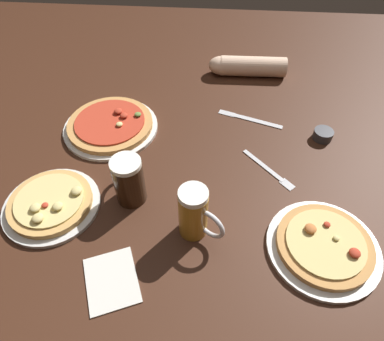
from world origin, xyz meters
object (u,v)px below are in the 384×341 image
at_px(beer_mug_amber, 195,213).
at_px(ramekin_sauce, 323,135).
at_px(diner_arm, 245,66).
at_px(beer_mug_dark, 129,180).
at_px(napkin_folded, 112,280).
at_px(pizza_plate_far, 111,125).
at_px(pizza_plate_near, 51,203).
at_px(knife_right, 250,119).
at_px(pizza_plate_side, 324,246).
at_px(fork_left, 269,170).

distance_m(beer_mug_amber, ramekin_sauce, 0.57).
relative_size(ramekin_sauce, diner_arm, 0.21).
height_order(ramekin_sauce, diner_arm, diner_arm).
distance_m(beer_mug_dark, napkin_folded, 0.27).
relative_size(beer_mug_dark, ramekin_sauce, 2.31).
xyz_separation_m(pizza_plate_far, beer_mug_amber, (0.32, -0.39, 0.06)).
distance_m(pizza_plate_near, ramekin_sauce, 0.89).
xyz_separation_m(beer_mug_dark, diner_arm, (0.34, 0.66, -0.03)).
bearing_deg(knife_right, ramekin_sauce, -18.35).
height_order(pizza_plate_near, pizza_plate_side, same).
relative_size(pizza_plate_side, diner_arm, 0.92).
relative_size(beer_mug_dark, napkin_folded, 1.00).
bearing_deg(fork_left, pizza_plate_far, 163.89).
distance_m(fork_left, knife_right, 0.25).
distance_m(pizza_plate_near, knife_right, 0.72).
height_order(beer_mug_amber, knife_right, beer_mug_amber).
xyz_separation_m(pizza_plate_far, pizza_plate_side, (0.65, -0.42, -0.00)).
bearing_deg(napkin_folded, pizza_plate_side, 13.64).
xyz_separation_m(pizza_plate_near, napkin_folded, (0.22, -0.20, -0.01)).
distance_m(pizza_plate_near, pizza_plate_side, 0.74).
bearing_deg(beer_mug_dark, ramekin_sauce, 26.40).
bearing_deg(napkin_folded, knife_right, 60.92).
height_order(beer_mug_dark, ramekin_sauce, beer_mug_dark).
relative_size(pizza_plate_far, napkin_folded, 2.16).
xyz_separation_m(pizza_plate_near, pizza_plate_side, (0.74, -0.08, -0.00)).
height_order(fork_left, knife_right, same).
relative_size(pizza_plate_near, diner_arm, 0.86).
bearing_deg(diner_arm, fork_left, -82.96).
distance_m(pizza_plate_side, ramekin_sauce, 0.43).
bearing_deg(pizza_plate_near, knife_right, 37.08).
bearing_deg(diner_arm, beer_mug_amber, -101.00).
relative_size(beer_mug_dark, diner_arm, 0.48).
distance_m(beer_mug_dark, fork_left, 0.43).
bearing_deg(beer_mug_dark, knife_right, 46.75).
bearing_deg(ramekin_sauce, napkin_folded, -137.03).
bearing_deg(pizza_plate_near, pizza_plate_side, -5.81).
height_order(beer_mug_amber, napkin_folded, beer_mug_amber).
bearing_deg(pizza_plate_far, ramekin_sauce, 0.61).
relative_size(ramekin_sauce, knife_right, 0.28).
xyz_separation_m(beer_mug_dark, ramekin_sauce, (0.59, 0.30, -0.06)).
height_order(pizza_plate_far, ramekin_sauce, pizza_plate_far).
distance_m(beer_mug_dark, ramekin_sauce, 0.67).
relative_size(pizza_plate_side, napkin_folded, 1.93).
bearing_deg(napkin_folded, beer_mug_amber, 39.57).
xyz_separation_m(ramekin_sauce, napkin_folded, (-0.59, -0.55, -0.01)).
xyz_separation_m(pizza_plate_near, ramekin_sauce, (0.81, 0.35, -0.00)).
relative_size(pizza_plate_side, fork_left, 1.76).
distance_m(pizza_plate_side, knife_right, 0.53).
bearing_deg(diner_arm, napkin_folded, -110.13).
bearing_deg(pizza_plate_far, beer_mug_amber, -50.59).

